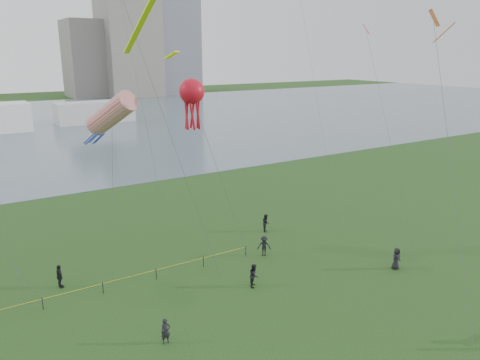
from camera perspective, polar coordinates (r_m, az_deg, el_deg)
ground_plane at (r=28.34m, az=11.59°, el=-20.56°), size 400.00×400.00×0.00m
lake at (r=118.45m, az=-24.03°, el=6.03°), size 400.00×120.00×0.08m
building_mid at (r=188.80m, az=-13.39°, el=15.70°), size 20.00×20.00×38.00m
building_low at (r=190.43m, az=-18.00°, el=13.87°), size 16.00×18.00×28.00m
pavilion_right at (r=118.96m, az=-17.31°, el=7.90°), size 18.00×7.00×5.00m
fence at (r=34.30m, az=-26.52°, el=-14.08°), size 24.07×0.07×1.05m
spectator_a at (r=34.56m, az=1.74°, el=-11.53°), size 1.04×1.05×1.72m
spectator_b at (r=39.40m, az=2.96°, el=-8.02°), size 1.28×1.17×1.73m
spectator_c at (r=36.72m, az=-21.13°, el=-10.91°), size 0.55×1.07×1.75m
spectator_d at (r=39.05m, az=18.51°, el=-9.05°), size 0.92×0.66×1.75m
spectator_f at (r=28.90m, az=-9.05°, el=-17.74°), size 0.60×0.41×1.58m
spectator_g at (r=44.57m, az=3.18°, el=-5.22°), size 0.96×1.03×1.69m
kite_windsock at (r=37.50m, az=-15.39°, el=7.80°), size 4.20×6.93×13.79m
kite_octopus at (r=36.42m, az=-5.90°, el=10.52°), size 3.46×5.79×14.56m
kite_delta at (r=36.14m, az=22.91°, el=15.87°), size 8.26×11.13×19.35m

